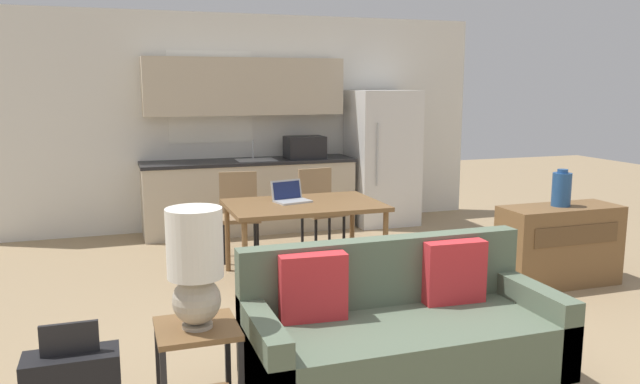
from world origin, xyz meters
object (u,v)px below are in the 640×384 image
refrigerator (382,157)px  credenza (559,245)px  vase (561,189)px  dining_chair_far_right (320,206)px  table_lamp (195,264)px  laptop (290,196)px  dining_chair_far_left (239,211)px  couch (399,332)px  dining_table (304,209)px  side_table (198,360)px

refrigerator → credenza: 3.01m
vase → dining_chair_far_right: size_ratio=0.37×
vase → refrigerator: bearing=99.0°
table_lamp → vase: 3.76m
dining_chair_far_right → laptop: laptop is taller
table_lamp → dining_chair_far_left: size_ratio=0.70×
table_lamp → dining_chair_far_left: bearing=75.0°
vase → dining_chair_far_right: (-1.70, 1.80, -0.38)m
couch → credenza: couch is taller
dining_table → credenza: 2.38m
dining_chair_far_right → refrigerator: bearing=33.7°
dining_table → dining_chair_far_right: bearing=62.4°
vase → laptop: 2.50m
table_lamp → vase: bearing=22.5°
couch → laptop: size_ratio=5.06×
credenza → laptop: size_ratio=3.01×
side_table → dining_chair_far_left: size_ratio=0.63×
dining_table → vase: (2.15, -0.95, 0.23)m
laptop → side_table: bearing=-129.7°
side_table → credenza: size_ratio=0.51×
dining_table → table_lamp: table_lamp is taller
vase → dining_chair_far_left: vase is taller
couch → dining_chair_far_right: size_ratio=2.06×
side_table → table_lamp: table_lamp is taller
table_lamp → credenza: table_lamp is taller
dining_table → couch: couch is taller
dining_chair_far_left → dining_chair_far_right: bearing=8.0°
dining_chair_far_right → vase: bearing=-54.8°
couch → side_table: 1.22m
vase → dining_table: bearing=156.3°
table_lamp → laptop: (1.22, 2.51, -0.14)m
dining_chair_far_left → refrigerator: bearing=35.7°
vase → dining_chair_far_right: 2.51m
couch → table_lamp: table_lamp is taller
side_table → table_lamp: bearing=-83.8°
side_table → credenza: (3.48, 1.41, -0.01)m
refrigerator → laptop: bearing=-134.1°
credenza → refrigerator: bearing=99.0°
vase → dining_chair_far_left: 3.19m
table_lamp → vase: size_ratio=1.88×
couch → laptop: 2.45m
couch → dining_chair_far_right: bearing=80.0°
couch → dining_chair_far_left: dining_chair_far_left is taller
table_lamp → credenza: bearing=22.3°
side_table → laptop: bearing=63.8°
table_lamp → dining_chair_far_right: (1.77, 3.24, -0.40)m
couch → refrigerator: bearing=67.1°
couch → side_table: (-1.22, -0.07, 0.03)m
refrigerator → dining_chair_far_left: (-2.14, -1.11, -0.37)m
dining_chair_far_right → couch: bearing=-108.2°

